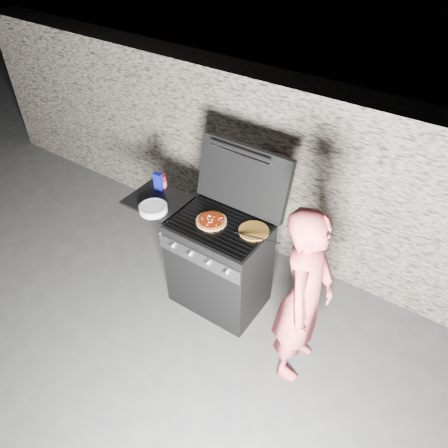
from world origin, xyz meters
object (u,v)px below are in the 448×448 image
Objects in this scene: gas_grill at (197,254)px; person at (304,298)px; sauce_jar at (162,181)px; pizza_topped at (211,221)px.

gas_grill is 1.20m from person.
sauce_jar reaches higher than gas_grill.
pizza_topped is (0.17, 0.00, 0.47)m from gas_grill.
gas_grill is 0.73m from sauce_jar.
person reaches higher than gas_grill.
sauce_jar is at bearing 70.25° from person.
person reaches higher than pizza_topped.
sauce_jar is 1.69m from person.
gas_grill is 10.19× the size of sauce_jar.
pizza_topped is at bearing 70.92° from person.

